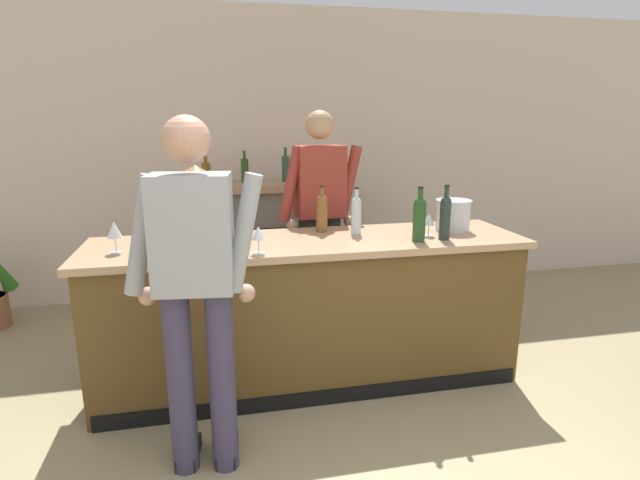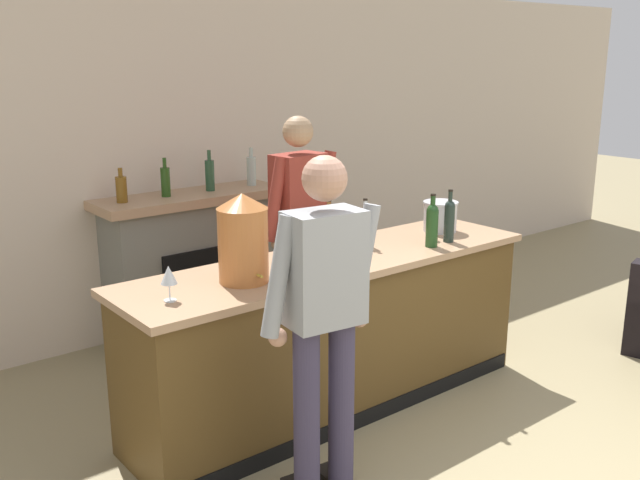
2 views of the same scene
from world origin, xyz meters
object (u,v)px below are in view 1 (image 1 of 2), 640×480
(fireplace_stone, at_px, (268,240))
(wine_glass_back_row, at_px, (114,230))
(wine_bottle_port_short, at_px, (207,219))
(person_customer, at_px, (196,287))
(wine_bottle_rose_blush, at_px, (445,216))
(wine_bottle_riesling_slim, at_px, (419,217))
(copper_dispenser, at_px, (197,207))
(wine_glass_mid_counter, at_px, (258,234))
(ice_bucket_steel, at_px, (453,215))
(wine_bottle_cabernet_heavy, at_px, (322,211))
(person_bartender, at_px, (320,217))
(wine_bottle_chardonnay_pale, at_px, (223,230))
(wine_bottle_merlot_tall, at_px, (356,213))
(wine_glass_by_dispenser, at_px, (429,220))

(fireplace_stone, bearing_deg, wine_glass_back_row, -121.52)
(wine_bottle_port_short, bearing_deg, person_customer, -93.47)
(person_customer, distance_m, wine_glass_back_row, 0.82)
(wine_bottle_rose_blush, bearing_deg, wine_bottle_riesling_slim, -175.84)
(copper_dispenser, height_order, wine_glass_mid_counter, copper_dispenser)
(ice_bucket_steel, bearing_deg, fireplace_stone, 124.77)
(person_customer, xyz_separation_m, wine_bottle_cabernet_heavy, (0.82, 0.96, 0.15))
(wine_bottle_cabernet_heavy, bearing_deg, wine_bottle_port_short, -178.62)
(fireplace_stone, height_order, person_customer, person_customer)
(wine_bottle_port_short, relative_size, wine_bottle_riesling_slim, 0.80)
(person_bartender, xyz_separation_m, wine_bottle_chardonnay_pale, (-0.74, -0.87, 0.13))
(wine_glass_back_row, bearing_deg, person_customer, -55.48)
(copper_dispenser, height_order, wine_bottle_port_short, copper_dispenser)
(person_customer, relative_size, wine_bottle_merlot_tall, 5.59)
(wine_bottle_merlot_tall, xyz_separation_m, wine_bottle_riesling_slim, (0.33, -0.28, 0.02))
(wine_bottle_rose_blush, xyz_separation_m, wine_glass_by_dispenser, (-0.06, 0.10, -0.05))
(ice_bucket_steel, height_order, wine_bottle_cabernet_heavy, wine_bottle_cabernet_heavy)
(fireplace_stone, bearing_deg, wine_bottle_rose_blush, -62.98)
(wine_glass_mid_counter, bearing_deg, wine_bottle_riesling_slim, 4.49)
(ice_bucket_steel, xyz_separation_m, wine_bottle_merlot_tall, (-0.68, 0.03, 0.03))
(fireplace_stone, distance_m, wine_glass_back_row, 2.10)
(wine_bottle_rose_blush, relative_size, wine_glass_mid_counter, 2.19)
(person_customer, relative_size, copper_dispenser, 3.57)
(fireplace_stone, bearing_deg, wine_bottle_port_short, -110.44)
(fireplace_stone, xyz_separation_m, ice_bucket_steel, (1.10, -1.59, 0.50))
(person_customer, height_order, wine_bottle_chardonnay_pale, person_customer)
(wine_bottle_riesling_slim, height_order, wine_glass_back_row, wine_bottle_riesling_slim)
(wine_glass_mid_counter, bearing_deg, wine_glass_by_dispenser, 9.63)
(ice_bucket_steel, bearing_deg, wine_bottle_merlot_tall, 177.27)
(wine_bottle_chardonnay_pale, bearing_deg, wine_bottle_port_short, 101.86)
(person_bartender, bearing_deg, wine_bottle_rose_blush, -51.28)
(person_customer, bearing_deg, wine_glass_back_row, 124.52)
(person_bartender, distance_m, wine_glass_mid_counter, 1.05)
(wine_bottle_cabernet_heavy, bearing_deg, wine_bottle_riesling_slim, -36.35)
(wine_glass_back_row, relative_size, wine_glass_by_dispenser, 1.21)
(wine_glass_by_dispenser, bearing_deg, wine_bottle_chardonnay_pale, -172.77)
(wine_bottle_port_short, bearing_deg, copper_dispenser, -102.11)
(wine_glass_by_dispenser, bearing_deg, copper_dispenser, 178.82)
(wine_bottle_merlot_tall, distance_m, wine_bottle_chardonnay_pale, 0.94)
(person_customer, distance_m, wine_glass_mid_counter, 0.60)
(wine_bottle_merlot_tall, xyz_separation_m, wine_bottle_chardonnay_pale, (-0.88, -0.34, 0.00))
(fireplace_stone, distance_m, wine_glass_by_dispenser, 1.99)
(wine_bottle_merlot_tall, relative_size, wine_bottle_riesling_slim, 0.91)
(wine_bottle_merlot_tall, relative_size, wine_glass_by_dispenser, 2.04)
(fireplace_stone, height_order, wine_glass_mid_counter, fireplace_stone)
(person_bartender, bearing_deg, wine_bottle_cabernet_heavy, -100.22)
(copper_dispenser, distance_m, wine_bottle_port_short, 0.27)
(wine_bottle_port_short, relative_size, wine_bottle_chardonnay_pale, 0.88)
(copper_dispenser, height_order, wine_glass_back_row, copper_dispenser)
(wine_bottle_port_short, bearing_deg, wine_bottle_merlot_tall, -5.66)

